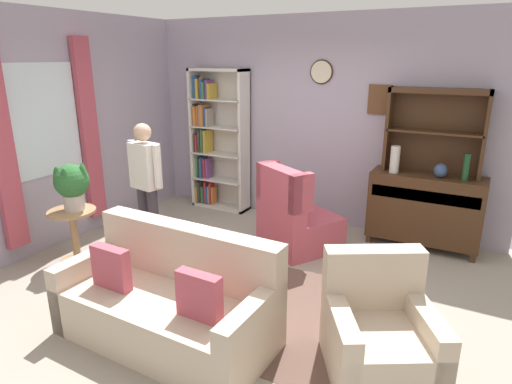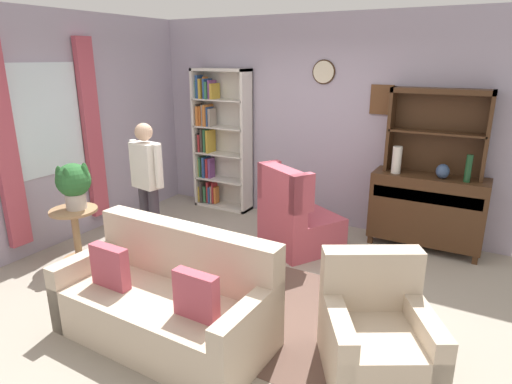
{
  "view_description": "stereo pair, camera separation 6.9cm",
  "coord_description": "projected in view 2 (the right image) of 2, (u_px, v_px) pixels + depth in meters",
  "views": [
    {
      "loc": [
        2.11,
        -3.51,
        2.26
      ],
      "look_at": [
        0.1,
        0.2,
        0.95
      ],
      "focal_mm": 30.61,
      "sensor_mm": 36.0,
      "label": 1
    },
    {
      "loc": [
        2.17,
        -3.47,
        2.26
      ],
      "look_at": [
        0.1,
        0.2,
        0.95
      ],
      "focal_mm": 30.61,
      "sensor_mm": 36.0,
      "label": 2
    }
  ],
  "objects": [
    {
      "name": "person_reading",
      "position": [
        147.0,
        180.0,
        5.01
      ],
      "size": [
        0.53,
        0.26,
        1.56
      ],
      "color": "#38333D",
      "rests_on": "ground_plane"
    },
    {
      "name": "vase_tall",
      "position": [
        397.0,
        160.0,
        5.2
      ],
      "size": [
        0.11,
        0.11,
        0.32
      ],
      "primitive_type": "cylinder",
      "color": "beige",
      "rests_on": "sideboard"
    },
    {
      "name": "bookshelf",
      "position": [
        217.0,
        140.0,
        6.61
      ],
      "size": [
        0.9,
        0.3,
        2.1
      ],
      "color": "silver",
      "rests_on": "ground_plane"
    },
    {
      "name": "bottle_wine",
      "position": [
        468.0,
        168.0,
        4.83
      ],
      "size": [
        0.07,
        0.07,
        0.31
      ],
      "primitive_type": "cylinder",
      "color": "#194223",
      "rests_on": "sideboard"
    },
    {
      "name": "wall_back",
      "position": [
        319.0,
        122.0,
        5.93
      ],
      "size": [
        5.0,
        0.09,
        2.8
      ],
      "color": "#A399AD",
      "rests_on": "ground_plane"
    },
    {
      "name": "area_rug",
      "position": [
        240.0,
        300.0,
        4.23
      ],
      "size": [
        2.48,
        1.71,
        0.01
      ],
      "primitive_type": "cube",
      "color": "brown",
      "rests_on": "ground_plane"
    },
    {
      "name": "potted_plant_small",
      "position": [
        118.0,
        245.0,
        4.99
      ],
      "size": [
        0.24,
        0.24,
        0.34
      ],
      "color": "gray",
      "rests_on": "ground_plane"
    },
    {
      "name": "couch_floral",
      "position": [
        168.0,
        302.0,
        3.62
      ],
      "size": [
        1.82,
        0.89,
        0.9
      ],
      "color": "beige",
      "rests_on": "ground_plane"
    },
    {
      "name": "ground_plane",
      "position": [
        238.0,
        283.0,
        4.58
      ],
      "size": [
        5.4,
        4.6,
        0.02
      ],
      "primitive_type": "cube",
      "color": "#9E9384"
    },
    {
      "name": "potted_plant_large",
      "position": [
        74.0,
        182.0,
        4.82
      ],
      "size": [
        0.38,
        0.38,
        0.52
      ],
      "color": "beige",
      "rests_on": "plant_stand"
    },
    {
      "name": "sideboard_hutch",
      "position": [
        439.0,
        120.0,
        5.04
      ],
      "size": [
        1.1,
        0.26,
        1.0
      ],
      "color": "#422816",
      "rests_on": "sideboard"
    },
    {
      "name": "book_stack",
      "position": [
        222.0,
        243.0,
        4.37
      ],
      "size": [
        0.18,
        0.14,
        0.09
      ],
      "color": "#B22D33",
      "rests_on": "coffee_table"
    },
    {
      "name": "vase_round",
      "position": [
        443.0,
        171.0,
        4.99
      ],
      "size": [
        0.15,
        0.15,
        0.17
      ],
      "primitive_type": "ellipsoid",
      "color": "#33476B",
      "rests_on": "sideboard"
    },
    {
      "name": "plant_stand",
      "position": [
        76.0,
        229.0,
        4.96
      ],
      "size": [
        0.52,
        0.52,
        0.62
      ],
      "color": "#A87F56",
      "rests_on": "ground_plane"
    },
    {
      "name": "coffee_table",
      "position": [
        225.0,
        252.0,
        4.44
      ],
      "size": [
        0.8,
        0.5,
        0.42
      ],
      "color": "#422816",
      "rests_on": "ground_plane"
    },
    {
      "name": "armchair_floral",
      "position": [
        376.0,
        338.0,
        3.2
      ],
      "size": [
        1.04,
        1.05,
        0.88
      ],
      "color": "beige",
      "rests_on": "ground_plane"
    },
    {
      "name": "sideboard",
      "position": [
        427.0,
        208.0,
        5.26
      ],
      "size": [
        1.3,
        0.45,
        0.92
      ],
      "color": "#422816",
      "rests_on": "ground_plane"
    },
    {
      "name": "wingback_chair",
      "position": [
        296.0,
        219.0,
        5.25
      ],
      "size": [
        1.08,
        1.09,
        1.05
      ],
      "color": "#B74C5B",
      "rests_on": "ground_plane"
    },
    {
      "name": "wall_left",
      "position": [
        60.0,
        130.0,
        5.32
      ],
      "size": [
        0.16,
        4.2,
        2.8
      ],
      "color": "#A399AD",
      "rests_on": "ground_plane"
    }
  ]
}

